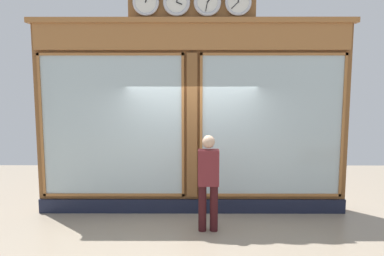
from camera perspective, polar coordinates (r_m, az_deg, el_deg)
name	(u,v)px	position (r m, az deg, el deg)	size (l,w,h in m)	color
shop_facade	(192,116)	(7.40, 0.00, 1.88)	(6.18, 0.42, 4.38)	brown
pedestrian	(208,179)	(6.56, 2.48, -7.70)	(0.36, 0.22, 1.69)	#3A1316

